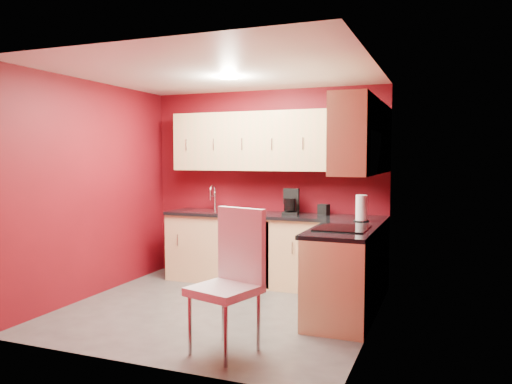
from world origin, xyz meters
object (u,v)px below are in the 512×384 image
Objects in this scene: coffee_maker at (291,202)px; dining_chair at (224,282)px; microwave at (355,153)px; napkin_holder at (324,209)px; sink at (209,208)px; paper_towel at (361,208)px.

dining_chair is (0.13, -2.25, -0.47)m from coffee_maker.
microwave is 5.86× the size of napkin_holder.
napkin_holder is at bearing 116.95° from microwave.
coffee_maker is (1.13, 0.00, 0.12)m from sink.
microwave reaches higher than paper_towel.
paper_towel reaches higher than dining_chair.
coffee_maker is 2.45× the size of napkin_holder.
napkin_holder is (-0.57, 1.13, -0.69)m from microwave.
sink is 1.53m from napkin_holder.
microwave is 1.44m from napkin_holder.
napkin_holder is 0.73m from paper_towel.
napkin_holder is at bearing 8.09° from coffee_maker.
microwave is 0.64× the size of dining_chair.
coffee_maker reaches higher than paper_towel.
dining_chair is at bearing -124.03° from microwave.
sink is 2.09m from paper_towel.
microwave is 2.39× the size of coffee_maker.
microwave is at bearing -87.13° from paper_towel.
dining_chair is at bearing -95.90° from coffee_maker.
coffee_maker is at bearing 0.19° from sink.
sink is 1.13m from coffee_maker.
napkin_holder is (1.52, 0.13, 0.03)m from sink.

